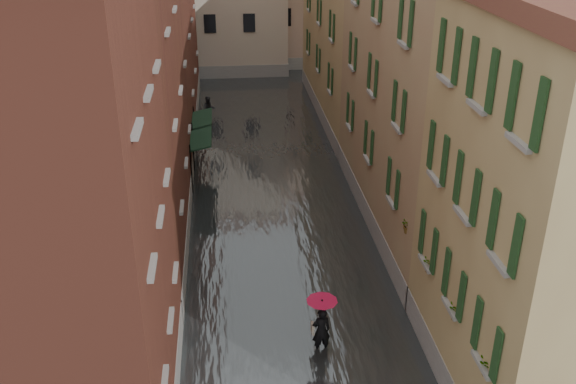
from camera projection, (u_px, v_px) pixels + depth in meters
ground at (303, 359)px, 21.09m from camera, size 120.00×120.00×0.00m
floodwater at (271, 188)px, 32.70m from camera, size 10.00×60.00×0.20m
building_left_near at (35, 225)px, 15.82m from camera, size 6.00×8.00×13.00m
building_left_mid at (104, 100)px, 25.79m from camera, size 6.00×14.00×12.50m
building_left_far at (141, 14)px, 38.91m from camera, size 6.00×16.00×14.00m
building_right_near at (569, 224)px, 17.46m from camera, size 6.00×8.00×11.50m
building_right_mid at (443, 84)px, 26.99m from camera, size 6.00×14.00×13.00m
building_right_far at (366, 30)px, 40.76m from camera, size 6.00×16.00×11.50m
awning_near at (200, 139)px, 32.38m from camera, size 1.09×3.18×2.80m
awning_far at (201, 121)px, 34.91m from camera, size 1.09×3.15×2.80m
window_planters at (444, 276)px, 19.19m from camera, size 0.59×8.21×0.84m
pedestrian_main at (321, 321)px, 20.87m from camera, size 1.02×1.02×2.06m
pedestrian_far at (209, 109)px, 41.75m from camera, size 0.95×0.81×1.71m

